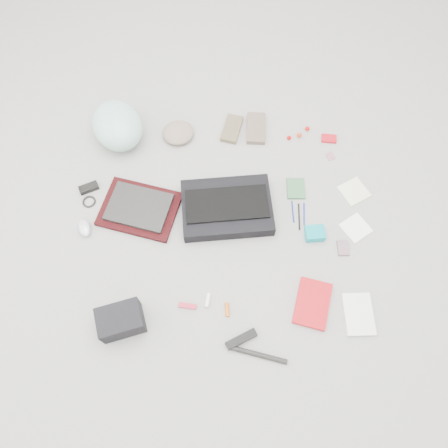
{
  "coord_description": "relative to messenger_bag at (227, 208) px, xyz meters",
  "views": [
    {
      "loc": [
        -0.06,
        -0.93,
        2.06
      ],
      "look_at": [
        0.0,
        0.0,
        0.05
      ],
      "focal_mm": 35.0,
      "sensor_mm": 36.0,
      "label": 1
    }
  ],
  "objects": [
    {
      "name": "book_white",
      "position": [
        0.58,
        -0.59,
        -0.03
      ],
      "size": [
        0.14,
        0.21,
        0.02
      ],
      "primitive_type": "cube",
      "rotation": [
        0.0,
        0.0,
        -0.04
      ],
      "color": "silver",
      "rests_on": "ground_plane"
    },
    {
      "name": "multitool",
      "position": [
        -0.22,
        -0.49,
        -0.03
      ],
      "size": [
        0.09,
        0.04,
        0.01
      ],
      "primitive_type": "cube",
      "rotation": [
        0.0,
        0.0,
        -0.22
      ],
      "color": "#A71E34",
      "rests_on": "ground_plane"
    },
    {
      "name": "toiletry_tube_white",
      "position": [
        -0.13,
        -0.47,
        -0.03
      ],
      "size": [
        0.03,
        0.07,
        0.02
      ],
      "primitive_type": "cylinder",
      "rotation": [
        1.57,
        0.0,
        -0.23
      ],
      "color": "white",
      "rests_on": "ground_plane"
    },
    {
      "name": "altoids_tin",
      "position": [
        0.61,
        0.42,
        -0.03
      ],
      "size": [
        0.09,
        0.07,
        0.02
      ],
      "primitive_type": "cube",
      "rotation": [
        0.0,
        0.0,
        -0.18
      ],
      "color": "red",
      "rests_on": "ground_plane"
    },
    {
      "name": "mouse",
      "position": [
        -0.74,
        -0.06,
        -0.02
      ],
      "size": [
        0.09,
        0.12,
        0.04
      ],
      "primitive_type": "ellipsoid",
      "rotation": [
        0.0,
        0.0,
        0.28
      ],
      "color": "#B5B3C6",
      "rests_on": "ground_plane"
    },
    {
      "name": "camera_bag",
      "position": [
        -0.53,
        -0.56,
        0.03
      ],
      "size": [
        0.23,
        0.18,
        0.13
      ],
      "primitive_type": "cube",
      "rotation": [
        0.0,
        0.0,
        0.22
      ],
      "color": "black",
      "rests_on": "ground_plane"
    },
    {
      "name": "pen_navy",
      "position": [
        0.4,
        -0.05,
        -0.03
      ],
      "size": [
        0.03,
        0.13,
        0.01
      ],
      "primitive_type": "cylinder",
      "rotation": [
        1.57,
        0.0,
        -0.14
      ],
      "color": "navy",
      "rests_on": "ground_plane"
    },
    {
      "name": "stamp_sheet",
      "position": [
        0.6,
        0.3,
        -0.04
      ],
      "size": [
        0.06,
        0.06,
        0.0
      ],
      "primitive_type": "cube",
      "rotation": [
        0.0,
        0.0,
        0.37
      ],
      "color": "#9B637A",
      "rests_on": "ground_plane"
    },
    {
      "name": "bag_flap",
      "position": [
        -0.0,
        0.0,
        0.04
      ],
      "size": [
        0.42,
        0.2,
        0.01
      ],
      "primitive_type": "cube",
      "rotation": [
        0.0,
        0.0,
        0.02
      ],
      "color": "black",
      "rests_on": "messenger_bag"
    },
    {
      "name": "accordion_wallet",
      "position": [
        0.44,
        -0.17,
        -0.01
      ],
      "size": [
        0.1,
        0.08,
        0.05
      ],
      "primitive_type": "cube",
      "rotation": [
        0.0,
        0.0,
        0.0
      ],
      "color": "#0592A2",
      "rests_on": "ground_plane"
    },
    {
      "name": "messenger_bag",
      "position": [
        0.0,
        0.0,
        0.0
      ],
      "size": [
        0.47,
        0.34,
        0.08
      ],
      "primitive_type": "cube",
      "rotation": [
        0.0,
        0.0,
        0.02
      ],
      "color": "black",
      "rests_on": "ground_plane"
    },
    {
      "name": "lollipop_b",
      "position": [
        0.45,
        0.45,
        -0.02
      ],
      "size": [
        0.03,
        0.03,
        0.03
      ],
      "primitive_type": "sphere",
      "rotation": [
        0.0,
        0.0,
        -0.01
      ],
      "color": "red",
      "rests_on": "ground_plane"
    },
    {
      "name": "laptop_sleeve",
      "position": [
        -0.46,
        0.04,
        -0.02
      ],
      "size": [
        0.46,
        0.4,
        0.03
      ],
      "primitive_type": "cube",
      "rotation": [
        0.0,
        0.0,
        -0.33
      ],
      "color": "black",
      "rests_on": "ground_plane"
    },
    {
      "name": "cable_coil",
      "position": [
        -0.73,
        0.1,
        -0.03
      ],
      "size": [
        0.08,
        0.08,
        0.01
      ],
      "primitive_type": "torus",
      "rotation": [
        0.0,
        0.0,
        0.18
      ],
      "color": "black",
      "rests_on": "ground_plane"
    },
    {
      "name": "napkin_bottom",
      "position": [
        0.66,
        -0.14,
        -0.03
      ],
      "size": [
        0.17,
        0.17,
        0.01
      ],
      "primitive_type": "cube",
      "rotation": [
        0.0,
        0.0,
        0.52
      ],
      "color": "white",
      "rests_on": "ground_plane"
    },
    {
      "name": "beanie",
      "position": [
        -0.24,
        0.5,
        -0.01
      ],
      "size": [
        0.2,
        0.2,
        0.06
      ],
      "primitive_type": "ellipsoid",
      "rotation": [
        0.0,
        0.0,
        0.19
      ],
      "color": "gray",
      "rests_on": "ground_plane"
    },
    {
      "name": "notepad",
      "position": [
        0.38,
        0.11,
        -0.03
      ],
      "size": [
        0.1,
        0.13,
        0.01
      ],
      "primitive_type": "cube",
      "rotation": [
        0.0,
        0.0,
        -0.07
      ],
      "color": "#335E3D",
      "rests_on": "ground_plane"
    },
    {
      "name": "card_deck",
      "position": [
        0.57,
        -0.25,
        -0.03
      ],
      "size": [
        0.06,
        0.08,
        0.02
      ],
      "primitive_type": "cube",
      "rotation": [
        0.0,
        0.0,
        -0.07
      ],
      "color": "slate",
      "rests_on": "ground_plane"
    },
    {
      "name": "u_lock",
      "position": [
        0.02,
        -0.67,
        -0.02
      ],
      "size": [
        0.15,
        0.09,
        0.03
      ],
      "primitive_type": "cube",
      "rotation": [
        0.0,
        0.0,
        0.4
      ],
      "color": "black",
      "rests_on": "ground_plane"
    },
    {
      "name": "bike_helmet",
      "position": [
        -0.57,
        0.52,
        0.06
      ],
      "size": [
        0.38,
        0.41,
        0.2
      ],
      "primitive_type": "ellipsoid",
      "rotation": [
        0.0,
        0.0,
        0.39
      ],
      "color": "#A1D5CE",
      "rests_on": "ground_plane"
    },
    {
      "name": "pen_blue",
      "position": [
        0.35,
        -0.03,
        -0.03
      ],
      "size": [
        0.01,
        0.12,
        0.01
      ],
      "primitive_type": "cylinder",
      "rotation": [
        1.57,
        0.0,
        -0.04
      ],
      "color": "navy",
      "rests_on": "ground_plane"
    },
    {
      "name": "mitten_left",
      "position": [
        0.07,
        0.52,
        -0.02
      ],
      "size": [
        0.15,
        0.2,
        0.03
      ],
      "primitive_type": "cube",
      "rotation": [
        0.0,
        0.0,
        -0.32
      ],
      "color": "brown",
      "rests_on": "ground_plane"
    },
    {
      "name": "pen_black",
      "position": [
        0.37,
        -0.06,
        -0.03
      ],
      "size": [
        0.03,
        0.15,
        0.01
      ],
      "primitive_type": "cylinder",
      "rotation": [
        1.57,
        0.0,
        -0.11
      ],
      "color": "black",
      "rests_on": "ground_plane"
    },
    {
      "name": "laptop",
      "position": [
        -0.46,
        0.04,
        -0.0
      ],
      "size": [
        0.37,
        0.32,
        0.02
      ],
      "primitive_type": "cube",
      "rotation": [
        0.0,
        0.0,
        -0.33
      ],
      "color": "black",
      "rests_on": "laptop_sleeve"
    },
    {
      "name": "book_red",
      "position": [
        0.37,
        -0.52,
        -0.03
      ],
      "size": [
        0.22,
        0.27,
        0.02
      ],
      "primitive_type": "cube",
      "rotation": [
        0.0,
        0.0,
        -0.33
      ],
      "color": "red",
      "rests_on": "ground_plane"
    },
    {
      "name": "lollipop_c",
      "position": [
        0.5,
        0.49,
        -0.03
      ],
      "size": [
        0.03,
        0.03,
        0.03
      ],
      "primitive_type": "sphere",
      "rotation": [
        0.0,
        0.0,
        -0.43
      ],
      "color": "red",
      "rests_on": "ground_plane"
    },
    {
      "name": "bike_pump",
      "position": [
        0.09,
        -0.74,
        -0.03
      ],
      "size": [
        0.25,
        0.1,
        0.02
      ],
      "primitive_type": "cylinder",
      "rotation": [
        0.0,
        1.57,
        -0.32
      ],
      "color": "black",
      "rests_on": "ground_plane"
    },
    {
      "name": "ground_plane",
      "position": [
        -0.02,
        -0.1,
        -0.04
      ],
      "size": [
        4.0,
        4.0,
        0.0
      ],
      "primitive_type": "plane",
      "color": "gray"
    },
    {
      "name": "toiletry_tube_orange",
      "position": [
        -0.04,
        -0.53,
        -0.03
      ],
      "size": [
        0.02,
        0.07,
        0.02
      ],
      "primitive_type": "cylinder",
      "rotation": [
        1.57,
        0.0,
        0.01
      ],
      "color": "#C0550D",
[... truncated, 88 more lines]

